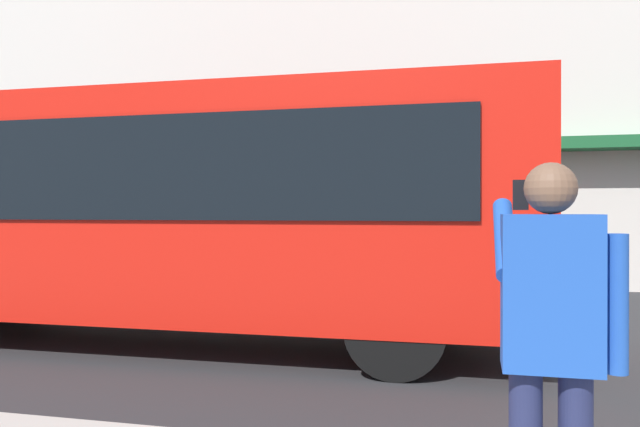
% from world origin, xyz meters
% --- Properties ---
extents(ground_plane, '(60.00, 60.00, 0.00)m').
position_xyz_m(ground_plane, '(0.00, 0.00, 0.00)').
color(ground_plane, '#2B2B2D').
extents(building_facade_far, '(28.00, 1.55, 12.00)m').
position_xyz_m(building_facade_far, '(-0.02, -6.80, 5.99)').
color(building_facade_far, beige).
rests_on(building_facade_far, ground_plane).
extents(red_bus, '(9.05, 2.54, 3.08)m').
position_xyz_m(red_bus, '(3.59, 0.25, 1.68)').
color(red_bus, red).
rests_on(red_bus, ground_plane).
extents(pedestrian_photographer, '(0.53, 0.52, 1.70)m').
position_xyz_m(pedestrian_photographer, '(-0.49, 4.63, 1.14)').
color(pedestrian_photographer, '#1E2347').
rests_on(pedestrian_photographer, sidewalk_curb).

